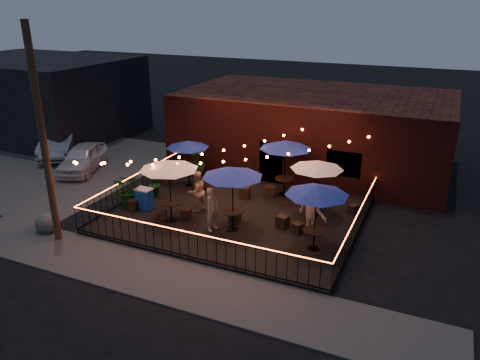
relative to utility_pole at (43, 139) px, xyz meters
The scene contains 39 objects.
ground 7.21m from the utility_pole, 25.71° to the left, with size 110.00×110.00×0.00m, color black.
patio 8.11m from the utility_pole, 40.43° to the left, with size 10.00×8.00×0.15m, color black.
sidewalk 6.74m from the utility_pole, ahead, with size 18.00×2.50×0.05m, color #464340.
parking_lot 10.15m from the utility_pole, 135.00° to the left, with size 11.00×12.00×0.02m, color #464340.
brick_building 14.27m from the utility_pole, 63.05° to the left, with size 14.00×8.00×4.00m.
background_building 17.19m from the utility_pole, 137.37° to the left, with size 12.00×9.00×5.00m, color black.
utility_pole is the anchor object (origin of this frame).
fence_front 6.38m from the utility_pole, ahead, with size 10.00×0.04×1.04m.
fence_left 5.70m from the utility_pole, 85.03° to the left, with size 0.04×8.00×1.04m.
fence_right 11.85m from the utility_pole, 23.86° to the left, with size 0.04×8.00×1.04m.
festoon_lights 6.32m from the utility_pole, 44.40° to the left, with size 10.02×8.72×1.32m.
cafe_table_0 4.62m from the utility_pole, 42.69° to the left, with size 2.41×2.41×2.58m.
cafe_table_1 7.13m from the utility_pole, 73.76° to the left, with size 2.38×2.38×2.25m.
cafe_table_2 6.85m from the utility_pole, 28.81° to the left, with size 2.59×2.59×2.58m.
cafe_table_3 9.97m from the utility_pole, 48.65° to the left, with size 2.91×2.91×2.60m.
cafe_table_4 9.78m from the utility_pole, 18.39° to the left, with size 2.95×2.95×2.48m.
cafe_table_5 10.37m from the utility_pole, 34.97° to the left, with size 2.58×2.58×2.39m.
bistro_chair_0 4.96m from the utility_pole, 69.14° to the left, with size 0.40×0.40×0.47m, color black.
bistro_chair_1 5.38m from the utility_pole, 42.37° to the left, with size 0.37×0.37×0.44m, color black.
bistro_chair_2 7.23m from the utility_pole, 81.43° to the left, with size 0.42×0.42×0.49m, color black.
bistro_chair_3 7.67m from the utility_pole, 65.95° to the left, with size 0.44×0.44×0.52m, color black.
bistro_chair_4 6.15m from the utility_pole, 41.61° to the left, with size 0.38×0.38×0.45m, color black.
bistro_chair_5 7.74m from the utility_pole, 34.50° to the left, with size 0.40×0.40×0.47m, color black.
bistro_chair_6 8.84m from the utility_pole, 51.70° to the left, with size 0.44×0.44×0.52m, color black.
bistro_chair_7 9.83m from the utility_pole, 48.96° to the left, with size 0.43×0.43×0.50m, color black.
bistro_chair_8 9.38m from the utility_pole, 28.99° to the left, with size 0.42×0.42×0.50m, color black.
bistro_chair_9 9.86m from the utility_pole, 25.69° to the left, with size 0.35×0.35×0.42m, color black.
bistro_chair_10 11.23m from the utility_pole, 38.41° to the left, with size 0.35×0.35×0.41m, color black.
bistro_chair_11 12.42m from the utility_pole, 33.94° to the left, with size 0.34×0.34×0.40m, color black.
patron_a 6.61m from the utility_pole, 29.61° to the left, with size 0.64×0.42×1.75m, color #D7AA8C.
patron_b 6.35m from the utility_pole, 48.48° to the left, with size 0.86×0.67×1.78m, color #D09E8A.
patron_c 10.11m from the utility_pole, 25.80° to the left, with size 1.27×0.73×1.97m, color #D9A794.
potted_shrub_a 4.77m from the utility_pole, 77.25° to the left, with size 1.34×1.16×1.49m, color #13370B.
potted_shrub_b 5.92m from the utility_pole, 75.45° to the left, with size 0.67×0.54×1.23m, color #113813.
potted_shrub_c 8.79m from the utility_pole, 79.06° to the left, with size 0.87×0.87×1.55m, color #154112.
cooler 5.08m from the utility_pole, 65.68° to the left, with size 0.72×0.53×0.93m.
boulder 3.74m from the utility_pole, 159.11° to the left, with size 0.96×0.81×0.75m, color #4E4F49.
car_white 8.60m from the utility_pole, 124.84° to the left, with size 1.65×4.10×1.40m, color silver.
car_silver 11.63m from the utility_pole, 133.13° to the left, with size 1.75×5.03×1.66m, color #9B9BA2.
Camera 1 is at (7.44, -14.24, 8.55)m, focal length 35.00 mm.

